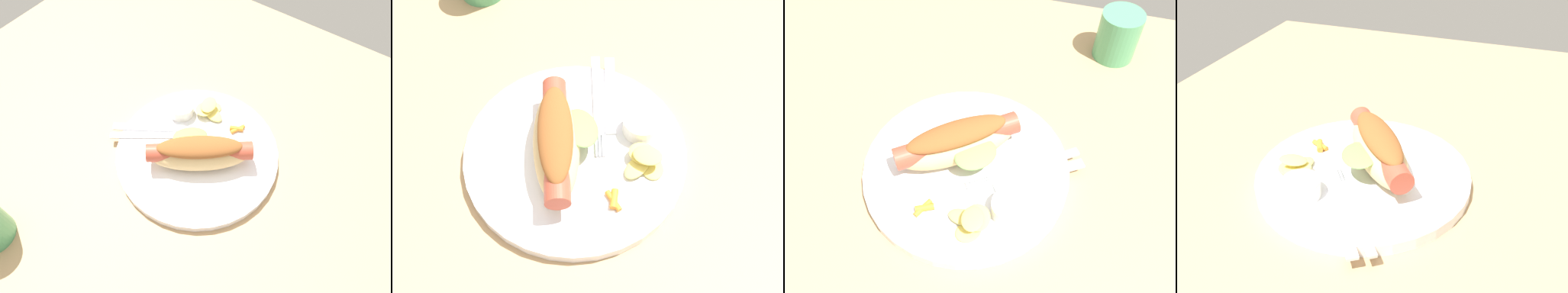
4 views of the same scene
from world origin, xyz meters
The scene contains 9 objects.
ground_plane centered at (0.00, 0.00, -0.90)cm, with size 120.00×90.00×1.80cm, color tan.
plate centered at (1.66, 0.76, 0.80)cm, with size 29.00×29.00×1.60cm, color white.
hot_dog centered at (0.45, 2.39, 4.70)cm, with size 16.97×14.87×5.95cm.
sauce_ramekin centered at (9.20, -4.65, 2.77)cm, with size 4.88×4.88×2.35cm, color white.
fork centered at (9.83, 2.66, 1.80)cm, with size 14.56×10.89×0.40cm.
knife centered at (11.90, 1.92, 1.78)cm, with size 13.32×1.40×0.36cm, color silver.
chips_pile centered at (4.86, -7.77, 2.64)cm, with size 6.19×6.33×2.47cm.
carrot_garnish centered at (-1.71, -7.29, 2.02)cm, with size 2.63×2.95×0.90cm.
drinking_cup centered at (19.58, 31.85, 4.27)cm, with size 7.13×7.13×8.55cm, color #4C9E6B.
Camera 3 is at (12.66, -31.54, 52.12)cm, focal length 39.68 mm.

